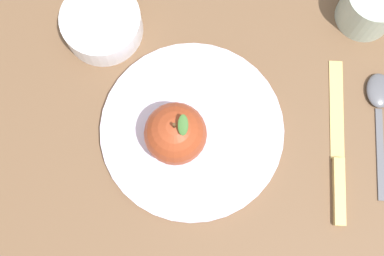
{
  "coord_description": "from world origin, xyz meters",
  "views": [
    {
      "loc": [
        -0.04,
        -0.13,
        0.65
      ],
      "look_at": [
        -0.04,
        0.02,
        0.02
      ],
      "focal_mm": 47.04,
      "sensor_mm": 36.0,
      "label": 1
    }
  ],
  "objects_px": {
    "spoon": "(379,104)",
    "knife": "(338,156)",
    "cup": "(371,5)",
    "dinner_plate": "(192,130)",
    "side_bowl": "(102,23)",
    "apple": "(175,133)"
  },
  "relations": [
    {
      "from": "side_bowl",
      "to": "cup",
      "type": "height_order",
      "value": "cup"
    },
    {
      "from": "dinner_plate",
      "to": "spoon",
      "type": "distance_m",
      "value": 0.25
    },
    {
      "from": "dinner_plate",
      "to": "apple",
      "type": "xyz_separation_m",
      "value": [
        -0.02,
        -0.01,
        0.04
      ]
    },
    {
      "from": "apple",
      "to": "spoon",
      "type": "relative_size",
      "value": 0.53
    },
    {
      "from": "apple",
      "to": "side_bowl",
      "type": "height_order",
      "value": "apple"
    },
    {
      "from": "apple",
      "to": "side_bowl",
      "type": "bearing_deg",
      "value": 123.93
    },
    {
      "from": "dinner_plate",
      "to": "knife",
      "type": "height_order",
      "value": "dinner_plate"
    },
    {
      "from": "cup",
      "to": "knife",
      "type": "relative_size",
      "value": 0.35
    },
    {
      "from": "spoon",
      "to": "apple",
      "type": "bearing_deg",
      "value": -168.27
    },
    {
      "from": "dinner_plate",
      "to": "spoon",
      "type": "relative_size",
      "value": 1.4
    },
    {
      "from": "side_bowl",
      "to": "apple",
      "type": "bearing_deg",
      "value": -56.07
    },
    {
      "from": "dinner_plate",
      "to": "side_bowl",
      "type": "distance_m",
      "value": 0.19
    },
    {
      "from": "spoon",
      "to": "knife",
      "type": "bearing_deg",
      "value": -129.23
    },
    {
      "from": "cup",
      "to": "spoon",
      "type": "relative_size",
      "value": 0.45
    },
    {
      "from": "cup",
      "to": "knife",
      "type": "height_order",
      "value": "cup"
    },
    {
      "from": "apple",
      "to": "spoon",
      "type": "xyz_separation_m",
      "value": [
        0.27,
        0.06,
        -0.05
      ]
    },
    {
      "from": "side_bowl",
      "to": "knife",
      "type": "distance_m",
      "value": 0.36
    },
    {
      "from": "knife",
      "to": "apple",
      "type": "bearing_deg",
      "value": 175.9
    },
    {
      "from": "cup",
      "to": "apple",
      "type": "bearing_deg",
      "value": -144.11
    },
    {
      "from": "dinner_plate",
      "to": "cup",
      "type": "height_order",
      "value": "cup"
    },
    {
      "from": "dinner_plate",
      "to": "cup",
      "type": "distance_m",
      "value": 0.29
    },
    {
      "from": "cup",
      "to": "dinner_plate",
      "type": "bearing_deg",
      "value": -144.07
    }
  ]
}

